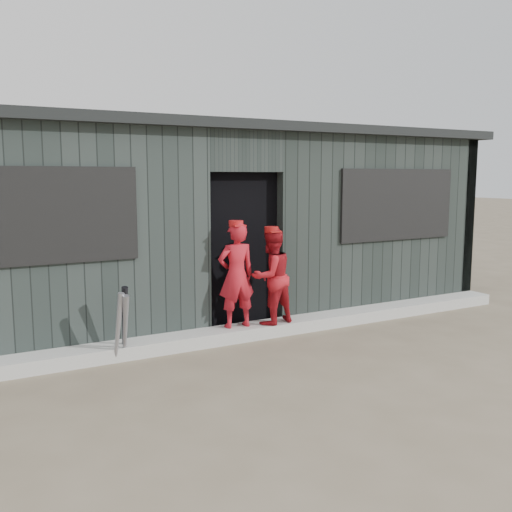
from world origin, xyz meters
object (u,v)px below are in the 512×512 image
bat_left (118,328)px  bat_mid (125,328)px  bat_right (124,322)px  dugout (199,222)px  player_red_left (236,275)px  player_red_right (271,276)px  player_grey_back (275,276)px

bat_left → bat_mid: (0.07, 0.00, -0.01)m
bat_mid → bat_right: size_ratio=0.94×
bat_right → dugout: (1.64, 1.76, 0.88)m
bat_left → bat_right: bearing=53.8°
bat_right → player_red_left: player_red_left is taller
bat_mid → bat_left: bearing=-176.2°
player_red_left → player_red_right: (0.45, -0.06, -0.04)m
player_red_right → bat_left: bearing=-5.7°
bat_left → player_red_left: bearing=9.3°
dugout → bat_left: bearing=-132.5°
player_red_left → dugout: 1.76m
player_red_left → dugout: size_ratio=0.15×
bat_left → player_red_right: 1.99m
player_red_right → player_grey_back: player_red_right is taller
bat_right → player_grey_back: size_ratio=0.68×
bat_left → dugout: bearing=47.5°
bat_mid → dugout: 2.69m
player_red_left → player_grey_back: size_ratio=1.05×
bat_left → player_grey_back: bearing=19.8°
bat_left → player_red_left: (1.50, 0.25, 0.39)m
player_red_left → player_grey_back: bearing=-142.8°
bat_mid → player_red_right: bearing=5.6°
player_grey_back → dugout: dugout is taller
bat_left → bat_right: 0.18m
bat_left → bat_right: size_ratio=0.95×
bat_right → dugout: 2.56m
dugout → bat_mid: bearing=-131.3°
bat_mid → dugout: (1.67, 1.90, 0.91)m
bat_right → player_grey_back: bearing=17.4°
dugout → player_red_left: bearing=-98.4°
bat_left → bat_right: bat_right is taller
bat_left → player_red_left: 1.57m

